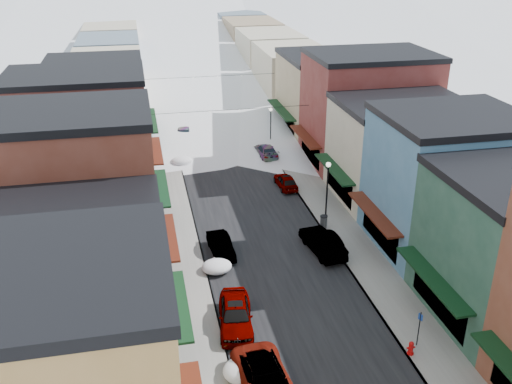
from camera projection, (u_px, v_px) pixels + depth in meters
name	position (u px, v px, depth m)	size (l,w,h in m)	color
road	(206.00, 114.00, 76.82)	(10.00, 160.00, 0.01)	black
sidewalk_left	(157.00, 116.00, 75.55)	(3.20, 160.00, 0.15)	gray
sidewalk_right	(254.00, 111.00, 78.03)	(3.20, 160.00, 0.15)	gray
curb_left	(168.00, 116.00, 75.84)	(0.10, 160.00, 0.15)	slate
curb_right	(243.00, 111.00, 77.74)	(0.10, 160.00, 0.15)	slate
bldg_l_cream	(69.00, 293.00, 30.01)	(11.30, 8.20, 9.50)	beige
bldg_l_brick_near	(69.00, 204.00, 36.44)	(12.30, 8.20, 12.50)	maroon
bldg_l_grayblue	(88.00, 178.00, 44.83)	(11.30, 9.20, 9.00)	slate
bldg_l_brick_far	(81.00, 132.00, 52.26)	(13.30, 9.20, 11.00)	maroon
bldg_l_tan	(97.00, 107.00, 61.57)	(11.30, 11.20, 10.00)	#937E61
bldg_r_blue	(447.00, 182.00, 42.35)	(11.30, 9.20, 10.50)	teal
bldg_r_cream	(400.00, 150.00, 50.78)	(12.30, 9.20, 9.00)	beige
bldg_r_brick_far	(368.00, 109.00, 58.39)	(13.30, 9.20, 11.50)	maroon
bldg_r_tan	(327.00, 94.00, 67.53)	(11.30, 11.20, 9.50)	tan
distant_blocks	(188.00, 53.00, 95.69)	(34.00, 55.00, 8.00)	gray
overhead_cables	(218.00, 91.00, 63.12)	(16.40, 15.04, 0.04)	black
car_white_suv	(266.00, 382.00, 29.60)	(2.65, 5.75, 1.60)	silver
car_silver_sedan	(235.00, 315.00, 34.75)	(2.02, 5.03, 1.71)	#ACB1B5
car_dark_hatch	(221.00, 246.00, 42.82)	(1.45, 4.15, 1.37)	black
car_silver_wagon	(184.00, 135.00, 66.12)	(2.20, 5.40, 1.57)	#9C9DA4
car_green_sedan	(323.00, 242.00, 43.01)	(1.79, 5.13, 1.69)	black
car_gray_suv	(286.00, 181.00, 54.12)	(1.58, 3.92, 1.34)	gray
car_black_sedan	(266.00, 151.00, 61.67)	(1.91, 4.70, 1.36)	black
car_lane_silver	(201.00, 126.00, 69.05)	(1.95, 4.86, 1.65)	#979A9F
car_lane_white	(217.00, 99.00, 80.79)	(2.60, 5.63, 1.56)	#BBBBBD
fire_hydrant	(411.00, 348.00, 32.38)	(0.50, 0.38, 0.85)	#BF0A0A
parking_sign	(419.00, 326.00, 32.69)	(0.14, 0.30, 2.30)	black
trash_can	(324.00, 221.00, 46.45)	(0.61, 0.61, 1.03)	#505355
streetlamp_near	(327.00, 183.00, 47.17)	(0.41, 0.41, 4.95)	black
streetlamp_far	(271.00, 122.00, 63.58)	(0.37, 0.37, 4.43)	black
snow_pile_near	(246.00, 369.00, 30.88)	(2.54, 2.76, 1.08)	white
snow_pile_mid	(217.00, 266.00, 40.65)	(2.15, 2.52, 0.91)	white
snow_pile_far	(182.00, 161.00, 59.58)	(2.19, 2.55, 0.93)	white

